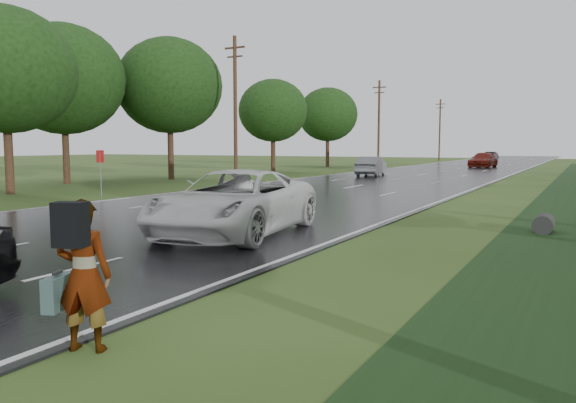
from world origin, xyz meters
The scene contains 19 objects.
road centered at (0.00, 45.00, 0.02)m, with size 14.00×180.00×0.04m, color black.
edge_stripe_east centered at (6.75, 45.00, 0.04)m, with size 0.12×180.00×0.01m, color silver.
edge_stripe_west centered at (-6.75, 45.00, 0.04)m, with size 0.12×180.00×0.01m, color silver.
center_line centered at (0.00, 45.00, 0.04)m, with size 0.12×180.00×0.01m, color silver.
drainage_ditch centered at (11.50, 18.71, 0.04)m, with size 2.20×120.00×0.56m.
road_sign centered at (-8.50, 12.00, 1.64)m, with size 0.50×0.06×2.30m.
utility_pole_mid centered at (-9.20, 25.00, 5.20)m, with size 1.60×0.26×10.00m.
utility_pole_far centered at (-9.20, 55.00, 5.20)m, with size 1.60×0.26×10.00m.
utility_pole_distant centered at (-9.20, 85.00, 5.20)m, with size 1.60×0.26×10.00m.
tree_west_b centered at (-14.00, 11.00, 6.37)m, with size 7.20×7.20×9.62m.
tree_west_c centered at (-15.00, 25.00, 6.92)m, with size 7.80×7.80×10.43m.
tree_west_d centered at (-14.20, 39.00, 5.82)m, with size 6.60×6.60×8.80m.
tree_west_e centered at (-18.00, 18.00, 6.83)m, with size 8.00×8.00×10.44m.
tree_west_f centered at (-14.80, 53.00, 6.14)m, with size 7.00×7.00×9.29m.
pedestrian centered at (7.18, -3.10, 0.98)m, with size 1.00×0.77×1.90m.
white_pickup centered at (3.90, 5.22, 0.94)m, with size 3.00×6.51×1.81m, color white.
silver_sedan centered at (-3.10, 35.75, 0.83)m, with size 1.68×4.82×1.59m, color gray.
far_car_red centered at (1.91, 58.91, 0.87)m, with size 2.33×5.73×1.66m, color maroon.
far_car_dark centered at (-1.99, 91.27, 0.76)m, with size 1.51×4.34×1.43m, color black.
Camera 1 is at (12.60, -7.84, 2.54)m, focal length 35.00 mm.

